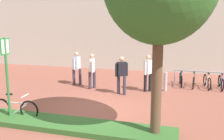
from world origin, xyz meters
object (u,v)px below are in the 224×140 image
object	(u,v)px
bike_at_sign	(15,109)
person_shirt_white	(148,71)
parking_sign_post	(6,68)
person_shirt_blue	(77,66)
bollard_steel	(165,82)
person_suited_dark	(122,73)
person_casual_tan	(92,69)
bike_rack_cluster	(207,81)

from	to	relation	value
bike_at_sign	person_shirt_white	bearing A→B (deg)	51.41
parking_sign_post	person_shirt_blue	bearing A→B (deg)	89.12
person_shirt_white	bollard_steel	bearing A→B (deg)	22.21
bollard_steel	person_shirt_blue	bearing A→B (deg)	-179.54
bike_at_sign	person_suited_dark	xyz separation A→B (m)	(2.66, 3.83, 0.63)
person_shirt_blue	bike_at_sign	bearing A→B (deg)	-89.94
person_shirt_blue	person_suited_dark	world-z (taller)	same
bollard_steel	person_shirt_white	xyz separation A→B (m)	(-0.79, -0.32, 0.53)
person_shirt_blue	person_casual_tan	bearing A→B (deg)	-25.63
person_shirt_white	bike_at_sign	bearing A→B (deg)	-128.59
person_suited_dark	bike_rack_cluster	bearing A→B (deg)	31.86
person_suited_dark	person_casual_tan	bearing A→B (deg)	159.18
parking_sign_post	bike_at_sign	distance (m)	1.41
bike_rack_cluster	person_shirt_blue	distance (m)	6.62
parking_sign_post	person_shirt_white	world-z (taller)	parking_sign_post
parking_sign_post	person_suited_dark	distance (m)	4.91
person_casual_tan	parking_sign_post	bearing A→B (deg)	-103.51
person_suited_dark	person_casual_tan	distance (m)	1.75
bike_rack_cluster	bollard_steel	size ratio (longest dim) A/B	3.56
parking_sign_post	bike_at_sign	bearing A→B (deg)	63.73
parking_sign_post	bike_rack_cluster	world-z (taller)	parking_sign_post
bollard_steel	person_shirt_white	world-z (taller)	person_shirt_white
parking_sign_post	person_suited_dark	bearing A→B (deg)	55.52
person_shirt_blue	person_casual_tan	xyz separation A→B (m)	(1.03, -0.50, 0.00)
person_suited_dark	person_shirt_white	bearing A→B (deg)	38.18
bike_at_sign	person_shirt_white	world-z (taller)	person_shirt_white
bike_rack_cluster	person_shirt_blue	world-z (taller)	person_shirt_blue
bike_rack_cluster	person_suited_dark	xyz separation A→B (m)	(-3.80, -2.36, 0.64)
bollard_steel	person_casual_tan	size ratio (longest dim) A/B	0.52
bike_rack_cluster	person_shirt_white	bearing A→B (deg)	-150.84
parking_sign_post	person_casual_tan	world-z (taller)	parking_sign_post
person_shirt_blue	person_shirt_white	world-z (taller)	same
bollard_steel	person_casual_tan	xyz separation A→B (m)	(-3.49, -0.53, 0.53)
bike_rack_cluster	bollard_steel	world-z (taller)	bollard_steel
bollard_steel	person_suited_dark	world-z (taller)	person_suited_dark
person_shirt_blue	person_casual_tan	world-z (taller)	same
person_casual_tan	person_shirt_white	world-z (taller)	same
person_suited_dark	person_shirt_white	distance (m)	1.34
bollard_steel	person_suited_dark	size ratio (longest dim) A/B	0.52
person_shirt_blue	person_suited_dark	bearing A→B (deg)	-22.72
bike_at_sign	person_casual_tan	size ratio (longest dim) A/B	0.98
person_suited_dark	person_casual_tan	world-z (taller)	same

